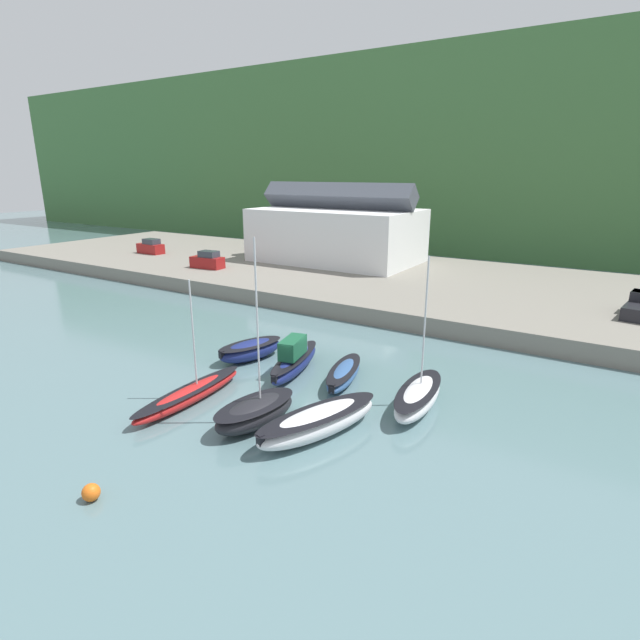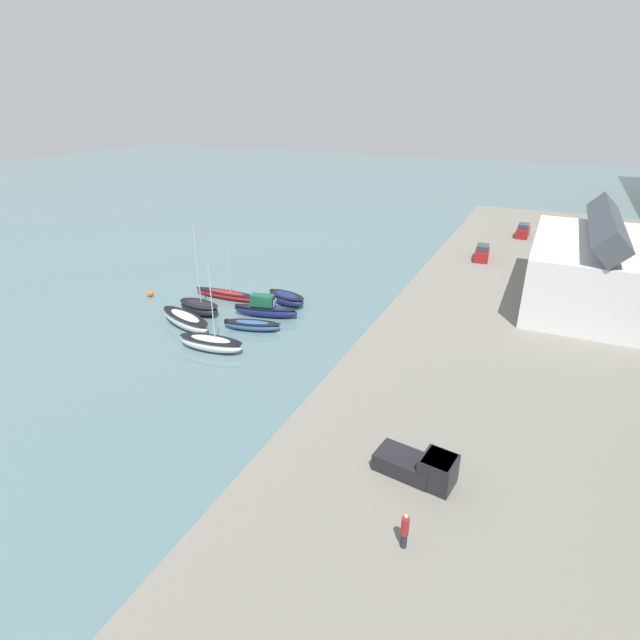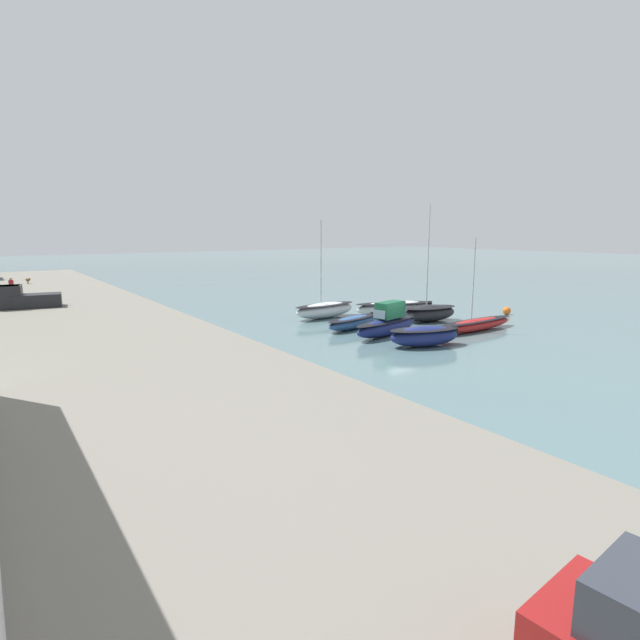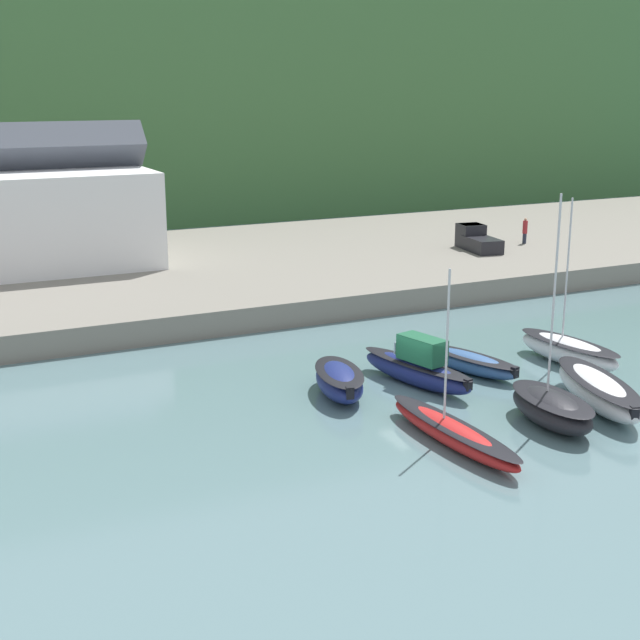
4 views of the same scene
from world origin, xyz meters
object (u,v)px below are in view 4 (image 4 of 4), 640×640
object	(u,v)px
moored_boat_1	(417,367)
pickup_truck_1	(476,239)
moored_boat_6	(598,390)
moored_boat_0	(339,381)
moored_boat_2	(470,362)
moored_boat_5	(551,408)
moored_boat_4	(453,432)
moored_boat_3	(568,350)
person_on_quay	(525,230)

from	to	relation	value
moored_boat_1	pickup_truck_1	distance (m)	29.71
moored_boat_6	moored_boat_0	bearing A→B (deg)	165.13
moored_boat_6	pickup_truck_1	size ratio (longest dim) A/B	1.60
moored_boat_0	moored_boat_2	world-z (taller)	moored_boat_0
moored_boat_0	moored_boat_6	xyz separation A→B (m)	(10.02, -6.58, 0.04)
moored_boat_6	moored_boat_2	bearing A→B (deg)	127.48
moored_boat_0	pickup_truck_1	world-z (taller)	pickup_truck_1
moored_boat_2	pickup_truck_1	bearing A→B (deg)	39.00
moored_boat_0	pickup_truck_1	bearing A→B (deg)	58.55
moored_boat_0	moored_boat_5	xyz separation A→B (m)	(6.56, -7.47, 0.05)
moored_boat_4	moored_boat_1	bearing A→B (deg)	67.31
moored_boat_2	moored_boat_6	xyz separation A→B (m)	(2.32, -6.73, 0.23)
moored_boat_3	moored_boat_4	size ratio (longest dim) A/B	1.02
moored_boat_5	moored_boat_6	xyz separation A→B (m)	(3.46, 0.89, -0.00)
moored_boat_3	pickup_truck_1	distance (m)	25.25
moored_boat_2	moored_boat_4	world-z (taller)	moored_boat_4
moored_boat_2	moored_boat_3	distance (m)	5.64
person_on_quay	moored_boat_4	bearing A→B (deg)	-132.59
moored_boat_0	moored_boat_5	world-z (taller)	moored_boat_5
moored_boat_2	person_on_quay	size ratio (longest dim) A/B	2.94
moored_boat_4	moored_boat_6	bearing A→B (deg)	3.34
moored_boat_1	moored_boat_3	bearing A→B (deg)	-16.73
moored_boat_4	pickup_truck_1	size ratio (longest dim) A/B	1.74
moored_boat_5	moored_boat_0	bearing A→B (deg)	139.03
moored_boat_3	pickup_truck_1	size ratio (longest dim) A/B	1.78
moored_boat_2	pickup_truck_1	distance (m)	27.12
moored_boat_6	person_on_quay	size ratio (longest dim) A/B	3.70
moored_boat_4	moored_boat_0	bearing A→B (deg)	99.56
moored_boat_4	pickup_truck_1	xyz separation A→B (m)	(22.18, 29.34, 1.87)
moored_boat_0	moored_boat_3	distance (m)	13.26
moored_boat_1	moored_boat_2	size ratio (longest dim) A/B	1.18
moored_boat_5	pickup_truck_1	bearing A→B (deg)	67.59
moored_boat_3	person_on_quay	world-z (taller)	moored_boat_3
moored_boat_3	moored_boat_4	xyz separation A→B (m)	(-11.73, -6.41, -0.23)
moored_boat_3	moored_boat_6	size ratio (longest dim) A/B	1.11
moored_boat_3	pickup_truck_1	xyz separation A→B (m)	(10.45, 22.93, 1.64)
moored_boat_2	moored_boat_6	distance (m)	7.12
moored_boat_2	moored_boat_1	bearing A→B (deg)	173.40
moored_boat_1	moored_boat_3	distance (m)	9.10
moored_boat_1	moored_boat_2	xyz separation A→B (m)	(3.55, 0.51, -0.37)
moored_boat_1	moored_boat_4	distance (m)	7.50
moored_boat_1	moored_boat_2	bearing A→B (deg)	-4.85
moored_boat_1	moored_boat_4	size ratio (longest dim) A/B	0.86
moored_boat_1	moored_boat_2	distance (m)	3.60
moored_boat_3	moored_boat_5	world-z (taller)	moored_boat_5
moored_boat_1	moored_boat_6	distance (m)	8.55
moored_boat_5	pickup_truck_1	world-z (taller)	moored_boat_5
moored_boat_3	moored_boat_0	bearing A→B (deg)	170.16
moored_boat_2	moored_boat_5	size ratio (longest dim) A/B	0.62
moored_boat_1	moored_boat_6	xyz separation A→B (m)	(5.87, -6.22, -0.14)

